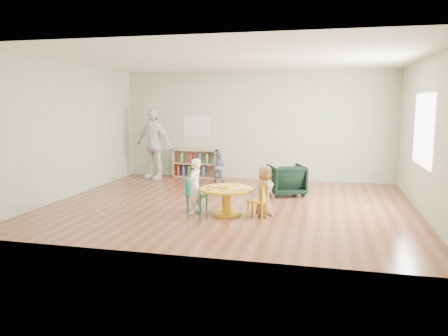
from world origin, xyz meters
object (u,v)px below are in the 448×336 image
armchair (286,180)px  adult_caretaker (153,144)px  activity_table (227,196)px  child_left (195,186)px  kid_chair_left (195,194)px  bookshelf (195,164)px  child_right (265,191)px  toddler (218,166)px  kid_chair_right (259,200)px

armchair → adult_caretaker: (-3.58, 1.27, 0.58)m
activity_table → child_left: bearing=-175.1°
kid_chair_left → armchair: size_ratio=0.83×
bookshelf → child_right: (2.38, -3.61, 0.09)m
child_left → child_right: child_left is taller
armchair → child_left: 2.44m
activity_table → child_left: 0.60m
bookshelf → child_right: size_ratio=1.32×
bookshelf → toddler: bearing=-34.9°
kid_chair_right → activity_table: bearing=92.5°
kid_chair_left → child_left: size_ratio=0.61×
kid_chair_left → bookshelf: bookshelf is taller
kid_chair_left → kid_chair_right: bearing=93.4°
child_right → adult_caretaker: size_ratio=0.49×
activity_table → kid_chair_left: bearing=170.3°
child_right → kid_chair_left: bearing=109.4°
child_left → toddler: bearing=-163.2°
child_left → adult_caretaker: adult_caretaker is taller
armchair → child_left: size_ratio=0.74×
kid_chair_right → armchair: armchair is taller
activity_table → child_right: child_right is taller
activity_table → child_right: 0.69m
armchair → toddler: size_ratio=0.93×
kid_chair_right → child_right: (0.08, 0.08, 0.15)m
bookshelf → child_left: 3.86m
activity_table → toddler: bearing=107.0°
kid_chair_left → adult_caretaker: size_ratio=0.33×
kid_chair_left → bookshelf: size_ratio=0.51×
activity_table → adult_caretaker: bearing=130.4°
child_left → child_right: bearing=103.7°
child_right → toddler: bearing=50.6°
kid_chair_left → kid_chair_right: size_ratio=1.06×
kid_chair_left → child_left: bearing=26.8°
toddler → child_left: bearing=99.2°
activity_table → bookshelf: bookshelf is taller
child_right → adult_caretaker: bearing=69.9°
child_left → adult_caretaker: (-2.11, 3.21, 0.42)m
kid_chair_left → child_left: 0.23m
activity_table → armchair: armchair is taller
kid_chair_right → bookshelf: bearing=39.3°
armchair → kid_chair_right: bearing=58.2°
child_left → child_right: 1.26m
bookshelf → child_right: bearing=-56.6°
bookshelf → toddler: toddler is taller
toddler → kid_chair_right: bearing=118.6°
adult_caretaker → armchair: bearing=-2.3°
toddler → adult_caretaker: size_ratio=0.43×
adult_caretaker → kid_chair_left: bearing=-38.6°
armchair → child_left: (-1.47, -1.94, 0.16)m
activity_table → adult_caretaker: adult_caretaker is taller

